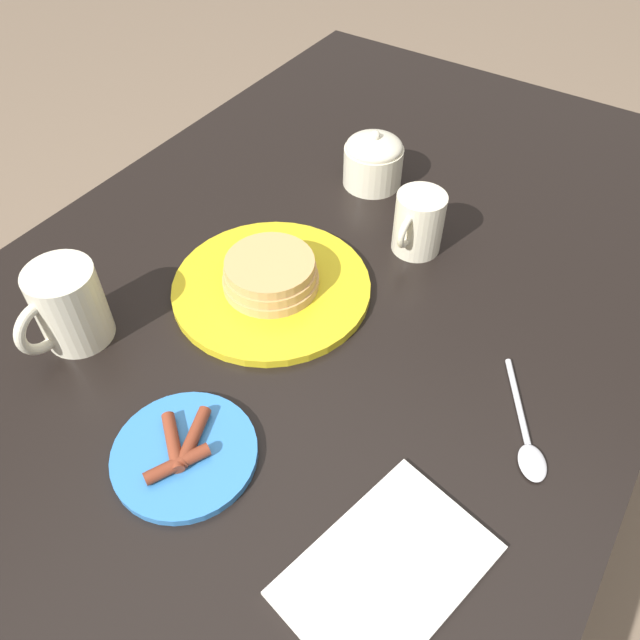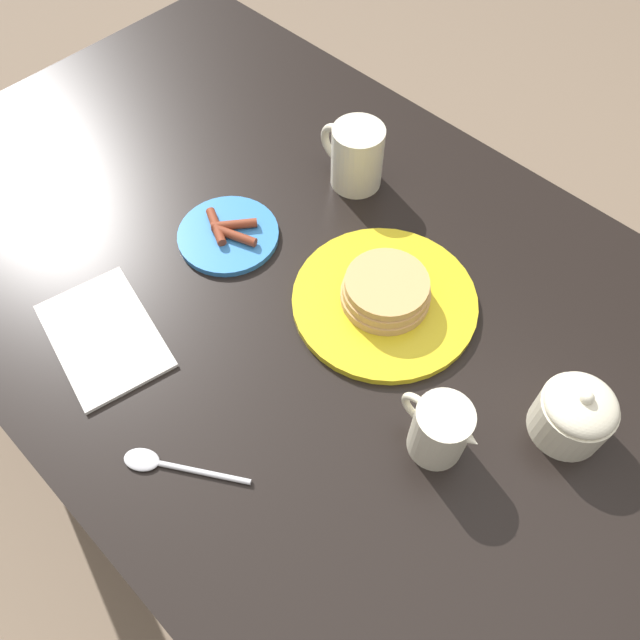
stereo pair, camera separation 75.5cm
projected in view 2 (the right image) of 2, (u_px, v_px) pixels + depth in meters
ground_plane at (331, 485)px, 1.51m from camera, size 8.00×8.00×0.00m
dining_table at (338, 352)px, 0.97m from camera, size 1.56×0.85×0.76m
pancake_plate at (385, 296)px, 0.87m from camera, size 0.26×0.26×0.05m
side_plate_bacon at (228, 234)px, 0.94m from camera, size 0.15×0.15×0.02m
coffee_mug at (356, 155)px, 0.97m from camera, size 0.12×0.08×0.10m
creamer_pitcher at (440, 430)px, 0.73m from camera, size 0.11×0.07×0.09m
sugar_bowl at (575, 413)px, 0.74m from camera, size 0.09×0.09×0.09m
napkin at (104, 335)px, 0.85m from camera, size 0.22×0.17×0.01m
spoon at (163, 464)px, 0.75m from camera, size 0.14×0.10×0.01m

